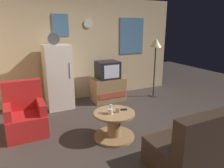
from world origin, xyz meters
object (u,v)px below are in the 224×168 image
(crt_tv, at_px, (108,70))
(wine_glass, at_px, (111,109))
(tv_stand, at_px, (108,89))
(mug_ceramic_tan, at_px, (118,110))
(couch, at_px, (210,143))
(fridge, at_px, (58,77))
(coffee_table, at_px, (114,125))
(armchair, at_px, (26,116))
(remote_control, at_px, (123,110))
(standing_lamp, at_px, (156,47))
(mug_ceramic_white, at_px, (111,111))

(crt_tv, height_order, wine_glass, crt_tv)
(tv_stand, bearing_deg, mug_ceramic_tan, -109.74)
(tv_stand, xyz_separation_m, crt_tv, (-0.01, -0.00, 0.52))
(couch, bearing_deg, mug_ceramic_tan, 124.50)
(fridge, relative_size, couch, 1.04)
(crt_tv, xyz_separation_m, mug_ceramic_tan, (-0.64, -1.82, -0.30))
(coffee_table, height_order, armchair, armchair)
(tv_stand, distance_m, couch, 3.05)
(coffee_table, height_order, remote_control, remote_control)
(standing_lamp, relative_size, coffee_table, 2.21)
(standing_lamp, height_order, mug_ceramic_tan, standing_lamp)
(mug_ceramic_tan, relative_size, armchair, 0.09)
(fridge, distance_m, mug_ceramic_white, 1.98)
(crt_tv, bearing_deg, couch, -86.33)
(fridge, distance_m, remote_control, 2.02)
(tv_stand, distance_m, wine_glass, 1.97)
(tv_stand, relative_size, crt_tv, 1.56)
(tv_stand, height_order, armchair, armchair)
(fridge, height_order, mug_ceramic_tan, fridge)
(wine_glass, bearing_deg, couch, -52.50)
(mug_ceramic_white, xyz_separation_m, mug_ceramic_tan, (0.15, 0.00, 0.00))
(armchair, relative_size, couch, 0.56)
(tv_stand, xyz_separation_m, armchair, (-2.10, -0.94, 0.04))
(standing_lamp, height_order, armchair, standing_lamp)
(mug_ceramic_tan, height_order, couch, couch)
(mug_ceramic_white, height_order, armchair, armchair)
(standing_lamp, height_order, couch, standing_lamp)
(standing_lamp, xyz_separation_m, coffee_table, (-2.00, -1.54, -1.12))
(standing_lamp, distance_m, mug_ceramic_white, 2.74)
(armchair, distance_m, couch, 3.11)
(mug_ceramic_white, distance_m, remote_control, 0.27)
(tv_stand, xyz_separation_m, wine_glass, (-0.78, -1.79, 0.25))
(wine_glass, relative_size, armchair, 0.16)
(couch, bearing_deg, standing_lamp, 68.46)
(fridge, height_order, coffee_table, fridge)
(crt_tv, distance_m, standing_lamp, 1.42)
(fridge, xyz_separation_m, standing_lamp, (2.55, -0.35, 0.60))
(tv_stand, height_order, couch, couch)
(mug_ceramic_white, xyz_separation_m, remote_control, (0.26, 0.05, -0.03))
(tv_stand, relative_size, mug_ceramic_tan, 9.33)
(tv_stand, bearing_deg, wine_glass, -113.55)
(tv_stand, relative_size, wine_glass, 5.60)
(tv_stand, xyz_separation_m, mug_ceramic_tan, (-0.65, -1.82, 0.22))
(crt_tv, relative_size, standing_lamp, 0.34)
(mug_ceramic_tan, distance_m, couch, 1.50)
(armchair, bearing_deg, mug_ceramic_white, -34.36)
(tv_stand, distance_m, armchair, 2.30)
(coffee_table, bearing_deg, couch, -54.27)
(wine_glass, xyz_separation_m, couch, (0.96, -1.26, -0.24))
(fridge, height_order, wine_glass, fridge)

